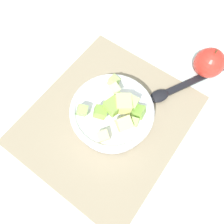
# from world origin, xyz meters

# --- Properties ---
(ground_plane) EXTENTS (2.40, 2.40, 0.00)m
(ground_plane) POSITION_xyz_m (0.00, 0.00, 0.00)
(ground_plane) COLOR silver
(placemat) EXTENTS (0.43, 0.37, 0.01)m
(placemat) POSITION_xyz_m (0.00, 0.00, 0.00)
(placemat) COLOR gray
(placemat) RESTS_ON ground_plane
(salad_bowl) EXTENTS (0.21, 0.21, 0.11)m
(salad_bowl) POSITION_xyz_m (-0.01, 0.01, 0.04)
(salad_bowl) COLOR white
(salad_bowl) RESTS_ON placemat
(serving_spoon) EXTENTS (0.22, 0.14, 0.01)m
(serving_spoon) POSITION_xyz_m (-0.18, 0.10, 0.01)
(serving_spoon) COLOR black
(serving_spoon) RESTS_ON placemat
(whole_apple) EXTENTS (0.08, 0.08, 0.09)m
(whole_apple) POSITION_xyz_m (-0.28, 0.14, 0.04)
(whole_apple) COLOR red
(whole_apple) RESTS_ON ground_plane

